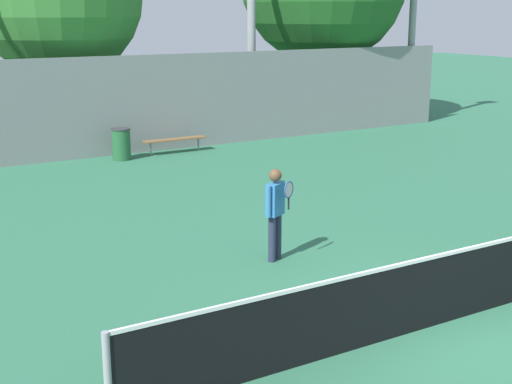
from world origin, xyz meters
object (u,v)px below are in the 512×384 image
Objects in this scene: tennis_net at (443,288)px; trash_bin at (121,144)px; bench_courtside_near at (175,140)px; tennis_player at (275,209)px.

tennis_net is 10.52× the size of trash_bin.
tennis_net is 13.92m from bench_courtside_near.
tennis_player is at bearing -104.60° from bench_courtside_near.
bench_courtside_near is 2.16× the size of trash_bin.
trash_bin is (-1.85, -0.15, 0.06)m from bench_courtside_near.
trash_bin reaches higher than bench_courtside_near.
bench_courtside_near is at bearing 48.93° from tennis_player.
bench_courtside_near is at bearing 4.60° from trash_bin.
trash_bin is at bearing 89.25° from tennis_net.
tennis_net reaches higher than bench_courtside_near.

